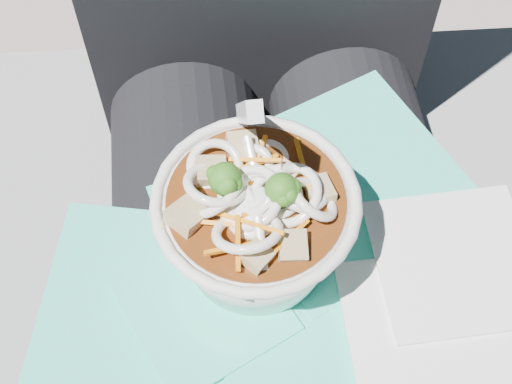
{
  "coord_description": "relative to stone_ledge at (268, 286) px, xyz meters",
  "views": [
    {
      "loc": [
        -0.06,
        -0.26,
        1.14
      ],
      "look_at": [
        -0.03,
        0.0,
        0.72
      ],
      "focal_mm": 50.0,
      "sensor_mm": 36.0,
      "label": 1
    }
  ],
  "objects": [
    {
      "name": "napkins",
      "position": [
        0.1,
        -0.21,
        0.4
      ],
      "size": [
        0.16,
        0.18,
        0.01
      ],
      "color": "white",
      "rests_on": "plastic_bag"
    },
    {
      "name": "person_body",
      "position": [
        -0.0,
        -0.06,
        0.33
      ],
      "size": [
        0.34,
        0.94,
        1.0
      ],
      "color": "black",
      "rests_on": "ground"
    },
    {
      "name": "stone_ledge",
      "position": [
        0.0,
        0.0,
        0.0
      ],
      "size": [
        1.02,
        0.55,
        0.45
      ],
      "primitive_type": "cube",
      "rotation": [
        0.0,
        0.0,
        -0.05
      ],
      "color": "slate",
      "rests_on": "ground"
    },
    {
      "name": "udon_bowl",
      "position": [
        -0.03,
        -0.15,
        0.45
      ],
      "size": [
        0.18,
        0.18,
        0.19
      ],
      "color": "white",
      "rests_on": "plastic_bag"
    },
    {
      "name": "plastic_bag",
      "position": [
        0.0,
        -0.16,
        0.39
      ],
      "size": [
        0.4,
        0.41,
        0.02
      ],
      "color": "#32D2B3",
      "rests_on": "lap"
    },
    {
      "name": "lap",
      "position": [
        0.0,
        -0.15,
        0.3
      ],
      "size": [
        0.33,
        0.48,
        0.16
      ],
      "color": "black",
      "rests_on": "stone_ledge"
    }
  ]
}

